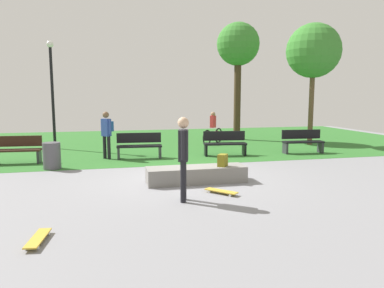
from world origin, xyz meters
The scene contains 17 objects.
ground_plane centered at (0.00, 0.00, 0.00)m, with size 28.00×28.00×0.00m, color gray.
grass_lawn centered at (0.00, 7.90, 0.00)m, with size 26.60×12.20×0.01m, color #2D6B28.
concrete_ledge centered at (0.20, -0.58, 0.21)m, with size 2.59×0.73×0.42m, color gray.
backpack_on_ledge centered at (0.89, -0.68, 0.58)m, with size 0.28×0.20×0.32m, color olive.
skater_performing_trick centered at (-0.47, -2.15, 1.07)m, with size 0.28×0.42×1.82m.
skateboard_by_ledge centered at (0.50, -1.80, 0.06)m, with size 0.68×0.73×0.08m.
skateboard_spare centered at (-3.13, -3.81, 0.06)m, with size 0.30×0.82×0.08m.
park_bench_near_path centered at (-0.93, 3.45, 0.48)m, with size 1.62×0.56×0.91m.
park_bench_near_lamppost centered at (2.28, 3.34, 0.48)m, with size 1.65×0.66×0.91m.
park_bench_far_right centered at (-5.02, 3.40, 0.48)m, with size 1.63×0.57×0.91m.
park_bench_by_oak centered at (5.44, 3.18, 0.48)m, with size 1.63×0.59×0.91m.
tree_tall_oak centered at (7.07, 5.35, 4.21)m, with size 2.42×2.42×5.45m.
tree_slender_maple centered at (4.45, 7.95, 4.66)m, with size 2.13×2.13×5.86m.
lamp_post centered at (-4.22, 6.64, 2.70)m, with size 0.28×0.28×4.48m.
trash_bin centered at (-3.72, 2.13, 0.41)m, with size 0.53×0.53×0.83m, color #4C4C51.
pedestrian_with_backpack centered at (-2.05, 3.57, 1.02)m, with size 0.45×0.44×1.69m.
cyclist_on_bicycle centered at (2.82, 6.73, 0.63)m, with size 1.35×1.31×1.52m.
Camera 1 is at (-2.03, -9.61, 2.28)m, focal length 33.96 mm.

